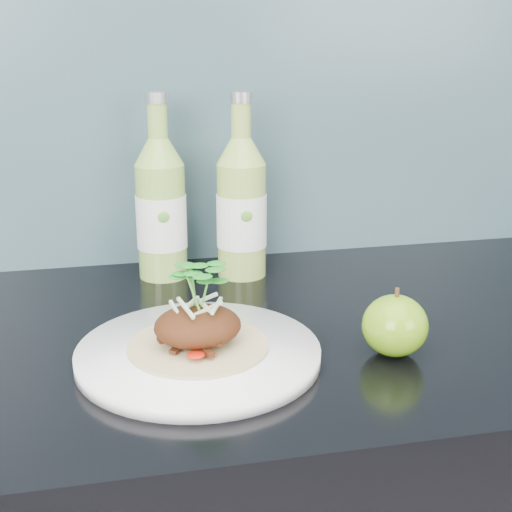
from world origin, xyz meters
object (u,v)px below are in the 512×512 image
(dinner_plate, at_px, (198,354))
(cider_bottle_right, at_px, (241,208))
(green_apple, at_px, (395,326))
(cider_bottle_left, at_px, (161,209))

(dinner_plate, relative_size, cider_bottle_right, 1.32)
(dinner_plate, xyz_separation_m, green_apple, (0.22, -0.03, 0.03))
(dinner_plate, height_order, cider_bottle_right, cider_bottle_right)
(dinner_plate, relative_size, green_apple, 3.62)
(dinner_plate, distance_m, green_apple, 0.23)
(green_apple, height_order, cider_bottle_right, cider_bottle_right)
(green_apple, bearing_deg, cider_bottle_left, 125.39)
(cider_bottle_left, bearing_deg, cider_bottle_right, 12.31)
(green_apple, relative_size, cider_bottle_left, 0.36)
(cider_bottle_left, distance_m, cider_bottle_right, 0.12)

